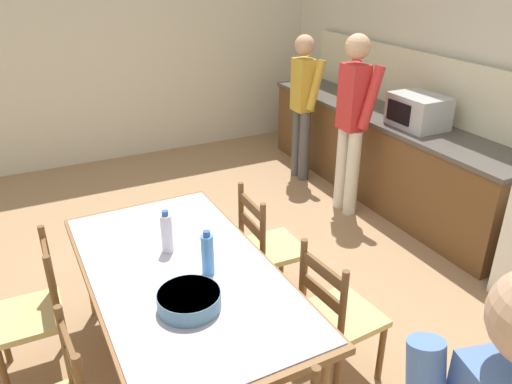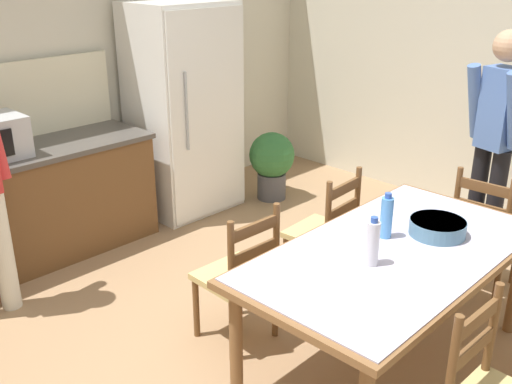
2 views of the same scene
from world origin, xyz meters
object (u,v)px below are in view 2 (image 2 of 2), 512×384
(person_by_table, at_px, (495,133))
(refrigerator, at_px, (184,110))
(chair_side_far_right, at_px, (325,233))
(potted_plant, at_px, (272,161))
(dining_table, at_px, (394,261))
(bottle_off_centre, at_px, (386,217))
(bottle_near_centre, at_px, (373,243))
(serving_bowl, at_px, (438,226))
(chair_head_end, at_px, (485,231))
(chair_side_far_left, at_px, (239,277))

(person_by_table, bearing_deg, refrigerator, -51.70)
(chair_side_far_right, height_order, potted_plant, chair_side_far_right)
(dining_table, bearing_deg, chair_side_far_right, 62.79)
(bottle_off_centre, distance_m, potted_plant, 2.53)
(bottle_off_centre, bearing_deg, person_by_table, 5.09)
(bottle_near_centre, bearing_deg, bottle_off_centre, 21.79)
(refrigerator, height_order, dining_table, refrigerator)
(serving_bowl, height_order, chair_side_far_right, chair_side_far_right)
(chair_side_far_right, bearing_deg, person_by_table, 154.66)
(bottle_near_centre, xyz_separation_m, bottle_off_centre, (0.33, 0.13, 0.00))
(bottle_near_centre, relative_size, chair_head_end, 0.30)
(potted_plant, bearing_deg, chair_head_end, -94.20)
(serving_bowl, distance_m, person_by_table, 1.50)
(dining_table, xyz_separation_m, bottle_off_centre, (0.09, 0.13, 0.20))
(chair_side_far_right, bearing_deg, refrigerator, -102.65)
(refrigerator, height_order, bottle_near_centre, refrigerator)
(serving_bowl, distance_m, potted_plant, 2.58)
(bottle_near_centre, relative_size, potted_plant, 0.40)
(dining_table, distance_m, person_by_table, 1.82)
(refrigerator, bearing_deg, bottle_off_centre, -103.03)
(potted_plant, bearing_deg, dining_table, -121.83)
(bottle_near_centre, relative_size, serving_bowl, 0.84)
(chair_side_far_left, bearing_deg, person_by_table, 168.51)
(bottle_off_centre, bearing_deg, serving_bowl, -39.51)
(bottle_near_centre, xyz_separation_m, person_by_table, (2.01, 0.28, 0.11))
(bottle_off_centre, height_order, person_by_table, person_by_table)
(dining_table, distance_m, chair_side_far_left, 0.93)
(bottle_near_centre, xyz_separation_m, chair_head_end, (1.46, 0.02, -0.44))
(dining_table, height_order, bottle_near_centre, bottle_near_centre)
(bottle_near_centre, height_order, chair_side_far_right, bottle_near_centre)
(dining_table, bearing_deg, refrigerator, 75.71)
(bottle_near_centre, bearing_deg, person_by_table, 7.94)
(bottle_off_centre, height_order, chair_head_end, bottle_off_centre)
(serving_bowl, bearing_deg, chair_head_end, 5.58)
(refrigerator, distance_m, bottle_near_centre, 2.83)
(chair_head_end, bearing_deg, bottle_off_centre, 80.76)
(potted_plant, bearing_deg, bottle_near_centre, -125.90)
(potted_plant, bearing_deg, refrigerator, 148.91)
(bottle_near_centre, distance_m, chair_head_end, 1.53)
(serving_bowl, bearing_deg, chair_side_far_left, 131.85)
(dining_table, height_order, person_by_table, person_by_table)
(chair_side_far_left, xyz_separation_m, chair_head_end, (1.66, -0.77, 0.00))
(chair_side_far_right, distance_m, person_by_table, 1.56)
(dining_table, distance_m, chair_side_far_right, 0.93)
(bottle_near_centre, distance_m, serving_bowl, 0.57)
(bottle_near_centre, relative_size, person_by_table, 0.15)
(bottle_near_centre, xyz_separation_m, potted_plant, (1.62, 2.24, -0.49))
(person_by_table, bearing_deg, chair_side_far_right, -7.21)
(dining_table, distance_m, bottle_near_centre, 0.31)
(refrigerator, xyz_separation_m, potted_plant, (0.71, -0.43, -0.56))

